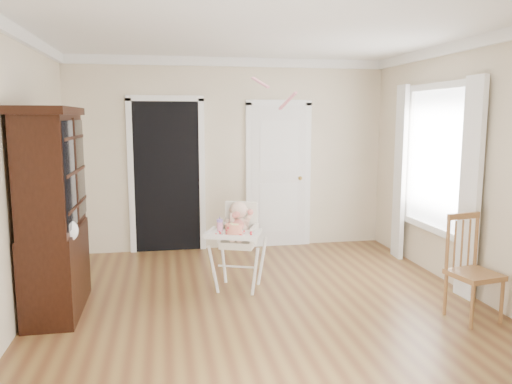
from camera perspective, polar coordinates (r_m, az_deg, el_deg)
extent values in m
plane|color=brown|center=(5.02, 1.10, -13.49)|extent=(5.00, 5.00, 0.00)
plane|color=white|center=(4.72, 1.20, 18.52)|extent=(5.00, 5.00, 0.00)
plane|color=beige|center=(7.14, -2.94, 4.25)|extent=(4.50, 0.00, 4.50)
plane|color=beige|center=(4.77, -26.39, 1.25)|extent=(0.00, 5.00, 5.00)
plane|color=beige|center=(5.59, 24.39, 2.32)|extent=(0.00, 5.00, 5.00)
cube|color=black|center=(7.09, -10.14, 1.66)|extent=(0.90, 0.03, 2.10)
cube|color=white|center=(7.10, -14.09, 1.54)|extent=(0.08, 0.05, 2.18)
cube|color=white|center=(7.10, -6.18, 1.76)|extent=(0.08, 0.05, 2.18)
cube|color=white|center=(7.04, -10.37, 10.50)|extent=(1.06, 0.05, 0.08)
cube|color=white|center=(7.27, 2.59, 1.76)|extent=(0.80, 0.05, 2.05)
cube|color=white|center=(7.19, -0.84, 1.69)|extent=(0.08, 0.05, 2.13)
cube|color=white|center=(7.39, 5.91, 1.83)|extent=(0.08, 0.05, 2.13)
sphere|color=gold|center=(7.32, 5.09, 1.58)|extent=(0.06, 0.06, 0.06)
cube|color=white|center=(6.24, 20.08, 3.59)|extent=(0.02, 1.20, 1.60)
cube|color=white|center=(6.22, 20.32, 11.32)|extent=(0.06, 1.36, 0.08)
cube|color=white|center=(5.57, 23.30, 0.29)|extent=(0.08, 0.28, 2.30)
cube|color=white|center=(6.91, 16.12, 2.12)|extent=(0.08, 0.28, 2.30)
cylinder|color=white|center=(5.42, -4.88, -8.90)|extent=(0.14, 0.09, 0.56)
cylinder|color=white|center=(5.32, -0.13, -9.21)|extent=(0.09, 0.15, 0.56)
cylinder|color=white|center=(5.81, -3.75, -7.71)|extent=(0.09, 0.15, 0.56)
cylinder|color=white|center=(5.71, 0.68, -7.97)|extent=(0.14, 0.09, 0.56)
cylinder|color=white|center=(5.52, -2.13, -8.53)|extent=(0.41, 0.18, 0.02)
cube|color=silver|center=(5.49, -2.04, -5.85)|extent=(0.46, 0.45, 0.08)
cube|color=silver|center=(5.51, -3.86, -4.61)|extent=(0.15, 0.31, 0.17)
cube|color=silver|center=(5.43, -0.19, -4.78)|extent=(0.15, 0.31, 0.17)
cube|color=silver|center=(5.59, -1.68, -3.20)|extent=(0.35, 0.18, 0.41)
cube|color=white|center=(5.24, -2.61, -4.90)|extent=(0.63, 0.54, 0.03)
cube|color=white|center=(5.06, -3.10, -5.16)|extent=(0.50, 0.22, 0.04)
ellipsoid|color=beige|center=(5.48, -1.98, -4.30)|extent=(0.26, 0.24, 0.27)
sphere|color=beige|center=(5.44, -1.99, -2.05)|extent=(0.24, 0.24, 0.19)
sphere|color=red|center=(5.42, -2.12, -3.84)|extent=(0.14, 0.14, 0.14)
sphere|color=red|center=(5.38, -2.42, -2.66)|extent=(0.07, 0.07, 0.07)
sphere|color=red|center=(5.34, -0.64, -2.30)|extent=(0.06, 0.06, 0.06)
cylinder|color=silver|center=(5.22, -2.56, -4.77)|extent=(0.23, 0.23, 0.01)
cylinder|color=red|center=(5.21, -2.56, -4.23)|extent=(0.18, 0.18, 0.10)
cylinder|color=#F2E08C|center=(5.17, -2.41, -3.81)|extent=(0.08, 0.08, 0.02)
cylinder|color=pink|center=(5.34, -4.15, -3.95)|extent=(0.06, 0.06, 0.10)
cylinder|color=#7F64AF|center=(5.33, -4.16, -3.28)|extent=(0.07, 0.07, 0.03)
cone|color=#7F64AF|center=(5.33, -4.17, -2.95)|extent=(0.02, 0.02, 0.04)
cube|color=black|center=(5.26, -21.80, -8.30)|extent=(0.46, 1.10, 0.82)
cube|color=black|center=(5.08, -22.40, 2.15)|extent=(0.42, 1.10, 1.10)
cube|color=black|center=(4.77, -20.48, 1.88)|extent=(0.02, 0.48, 0.96)
cube|color=black|center=(5.31, -19.48, 2.55)|extent=(0.02, 0.48, 0.96)
cube|color=black|center=(5.06, -22.76, 8.55)|extent=(0.49, 1.17, 0.07)
ellipsoid|color=white|center=(4.81, -20.69, -4.16)|extent=(0.18, 0.15, 0.20)
cube|color=brown|center=(5.13, 23.70, -8.66)|extent=(0.46, 0.46, 0.05)
cylinder|color=brown|center=(4.96, 23.48, -11.82)|extent=(0.03, 0.03, 0.43)
cylinder|color=brown|center=(5.20, 26.28, -11.09)|extent=(0.03, 0.03, 0.43)
cylinder|color=brown|center=(5.20, 20.83, -10.74)|extent=(0.03, 0.03, 0.43)
cylinder|color=brown|center=(5.42, 23.62, -10.10)|extent=(0.03, 0.03, 0.43)
cylinder|color=brown|center=(5.07, 21.06, -5.45)|extent=(0.03, 0.03, 0.55)
cylinder|color=brown|center=(5.30, 23.87, -5.02)|extent=(0.03, 0.03, 0.55)
cube|color=brown|center=(5.13, 22.65, -2.54)|extent=(0.36, 0.10, 0.06)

